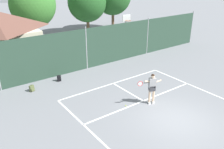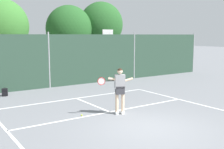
# 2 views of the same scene
# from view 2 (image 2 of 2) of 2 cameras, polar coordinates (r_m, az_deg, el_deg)

# --- Properties ---
(ground_plane) EXTENTS (120.00, 120.00, 0.00)m
(ground_plane) POSITION_cam_2_polar(r_m,az_deg,el_deg) (9.71, 7.82, -10.91)
(ground_plane) COLOR slate
(court_markings) EXTENTS (8.30, 11.10, 0.01)m
(court_markings) POSITION_cam_2_polar(r_m,az_deg,el_deg) (10.17, 5.35, -9.96)
(court_markings) COLOR white
(court_markings) RESTS_ON ground
(chainlink_fence) EXTENTS (26.09, 0.09, 3.34)m
(chainlink_fence) POSITION_cam_2_polar(r_m,az_deg,el_deg) (17.03, -12.78, 2.67)
(chainlink_fence) COLOR #284233
(chainlink_fence) RESTS_ON ground
(basketball_hoop) EXTENTS (0.90, 0.67, 3.55)m
(basketball_hoop) POSITION_cam_2_polar(r_m,az_deg,el_deg) (20.70, -0.93, 5.77)
(basketball_hoop) COLOR #9E9EA3
(basketball_hoop) RESTS_ON ground
(treeline_backdrop) EXTENTS (24.88, 4.35, 6.72)m
(treeline_backdrop) POSITION_cam_2_polar(r_m,az_deg,el_deg) (27.12, -18.33, 9.40)
(treeline_backdrop) COLOR brown
(treeline_backdrop) RESTS_ON ground
(tennis_player) EXTENTS (1.36, 0.58, 1.85)m
(tennis_player) POSITION_cam_2_polar(r_m,az_deg,el_deg) (11.06, 1.56, -2.54)
(tennis_player) COLOR silver
(tennis_player) RESTS_ON ground
(tennis_ball) EXTENTS (0.07, 0.07, 0.07)m
(tennis_ball) POSITION_cam_2_polar(r_m,az_deg,el_deg) (11.08, -6.22, -8.29)
(tennis_ball) COLOR #CCE033
(tennis_ball) RESTS_ON ground
(backpack_black) EXTENTS (0.33, 0.32, 0.46)m
(backpack_black) POSITION_cam_2_polar(r_m,az_deg,el_deg) (15.54, -21.13, -3.43)
(backpack_black) COLOR black
(backpack_black) RESTS_ON ground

